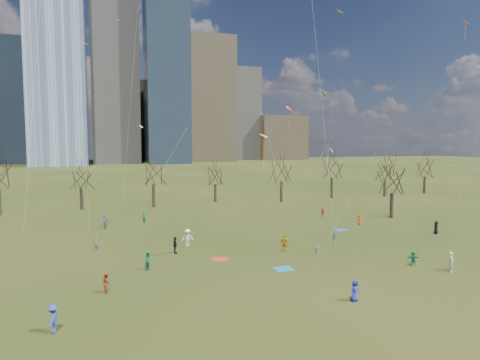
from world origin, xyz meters
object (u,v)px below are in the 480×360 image
object	(u,v)px
blanket_teal	(283,269)
blanket_crimson	(220,259)
blanket_navy	(341,230)
person_4	(285,244)
person_2	(107,283)
person_0	(355,291)
person_1	(451,262)

from	to	relation	value
blanket_teal	blanket_crimson	bearing A→B (deg)	133.62
blanket_navy	person_4	distance (m)	14.18
blanket_navy	person_2	world-z (taller)	person_2
blanket_crimson	person_2	bearing A→B (deg)	-149.63
blanket_crimson	person_4	size ratio (longest dim) A/B	0.86
person_0	person_2	size ratio (longest dim) A/B	1.06
person_2	person_4	distance (m)	19.04
blanket_teal	person_4	world-z (taller)	person_4
blanket_navy	person_1	world-z (taller)	person_1
blanket_teal	blanket_navy	distance (m)	19.47
blanket_crimson	blanket_navy	bearing A→B (deg)	24.76
person_0	blanket_crimson	bearing A→B (deg)	101.60
person_4	person_1	bearing A→B (deg)	-167.68
blanket_navy	blanket_crimson	xyz separation A→B (m)	(-18.69, -8.62, 0.00)
blanket_crimson	person_4	distance (m)	7.17
person_1	person_4	size ratio (longest dim) A/B	0.96
person_1	blanket_crimson	bearing A→B (deg)	95.27
blanket_teal	person_0	world-z (taller)	person_0
person_0	person_1	size ratio (longest dim) A/B	0.88
person_0	person_1	distance (m)	12.63
blanket_crimson	person_1	distance (m)	21.07
person_1	person_0	bearing A→B (deg)	140.35
blanket_navy	person_4	bearing A→B (deg)	-145.00
blanket_navy	person_4	world-z (taller)	person_4
blanket_crimson	person_0	world-z (taller)	person_0
blanket_navy	person_2	bearing A→B (deg)	-153.13
person_1	person_2	bearing A→B (deg)	116.47
blanket_navy	person_0	world-z (taller)	person_0
blanket_teal	blanket_navy	world-z (taller)	same
blanket_teal	person_4	xyz separation A→B (m)	(2.49, 5.33, 0.92)
blanket_crimson	person_1	xyz separation A→B (m)	(18.46, -10.12, 0.88)
person_0	person_1	xyz separation A→B (m)	(12.12, 3.56, 0.11)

